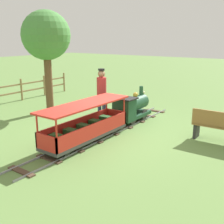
# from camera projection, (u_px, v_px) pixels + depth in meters

# --- Properties ---
(ground_plane) EXTENTS (60.00, 60.00, 0.00)m
(ground_plane) POSITION_uv_depth(u_px,v_px,m) (109.00, 132.00, 7.69)
(ground_plane) COLOR #608442
(track) EXTENTS (0.69, 6.40, 0.04)m
(track) POSITION_uv_depth(u_px,v_px,m) (108.00, 132.00, 7.65)
(track) COLOR gray
(track) RESTS_ON ground_plane
(locomotive) EXTENTS (0.65, 1.45, 1.01)m
(locomotive) POSITION_uv_depth(u_px,v_px,m) (131.00, 107.00, 8.48)
(locomotive) COLOR #1E472D
(locomotive) RESTS_ON ground_plane
(passenger_car) EXTENTS (0.75, 2.70, 0.97)m
(passenger_car) POSITION_uv_depth(u_px,v_px,m) (86.00, 126.00, 6.83)
(passenger_car) COLOR #3F3F3F
(passenger_car) RESTS_ON ground_plane
(conductor_person) EXTENTS (0.30, 0.30, 1.62)m
(conductor_person) POSITION_uv_depth(u_px,v_px,m) (102.00, 90.00, 8.66)
(conductor_person) COLOR #282D47
(conductor_person) RESTS_ON ground_plane
(park_bench) EXTENTS (1.31, 0.42, 0.82)m
(park_bench) POSITION_uv_depth(u_px,v_px,m) (219.00, 127.00, 6.85)
(park_bench) COLOR olive
(park_bench) RESTS_ON ground_plane
(oak_tree_near) EXTENTS (1.63, 1.63, 3.43)m
(oak_tree_near) POSITION_uv_depth(u_px,v_px,m) (46.00, 37.00, 9.21)
(oak_tree_near) COLOR brown
(oak_tree_near) RESTS_ON ground_plane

